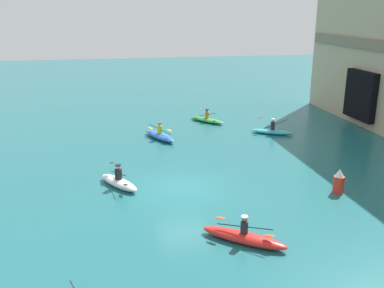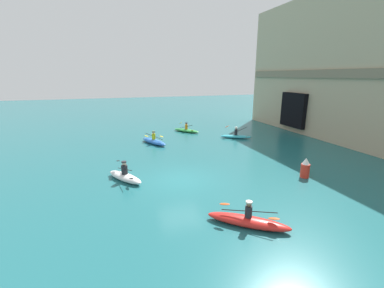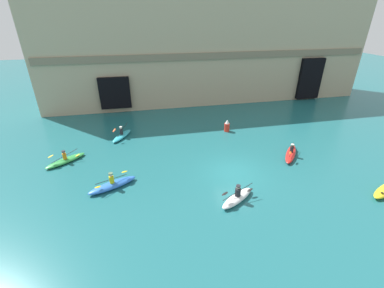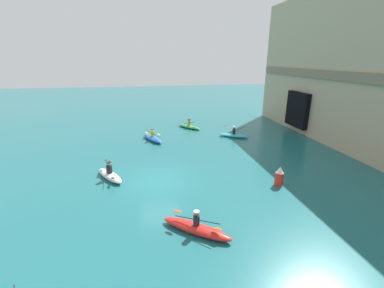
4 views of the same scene
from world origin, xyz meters
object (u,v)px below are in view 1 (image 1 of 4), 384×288
at_px(kayak_blue, 160,135).
at_px(kayak_green, 207,120).
at_px(kayak_red, 244,237).
at_px(marker_buoy, 339,182).
at_px(kayak_cyan, 272,131).
at_px(kayak_white, 119,182).

xyz_separation_m(kayak_blue, kayak_green, (-3.84, 4.20, -0.05)).
bearing_deg(kayak_blue, kayak_red, 160.67).
bearing_deg(kayak_blue, marker_buoy, -170.50).
bearing_deg(kayak_red, kayak_blue, 133.75).
bearing_deg(kayak_green, kayak_blue, -85.49).
bearing_deg(kayak_blue, kayak_green, -72.46).
height_order(kayak_blue, marker_buoy, marker_buoy).
relative_size(kayak_cyan, kayak_white, 1.07).
height_order(kayak_blue, kayak_red, kayak_blue).
bearing_deg(kayak_green, kayak_cyan, 3.77).
relative_size(kayak_red, kayak_cyan, 1.04).
xyz_separation_m(kayak_cyan, kayak_white, (7.36, -11.00, 0.05)).
height_order(kayak_red, kayak_cyan, kayak_cyan).
height_order(kayak_cyan, marker_buoy, kayak_cyan).
relative_size(kayak_blue, kayak_green, 1.12).
bearing_deg(kayak_cyan, kayak_white, -117.10).
bearing_deg(marker_buoy, kayak_cyan, 176.05).
distance_m(kayak_cyan, kayak_white, 13.24).
xyz_separation_m(kayak_white, marker_buoy, (2.85, 10.29, 0.31)).
bearing_deg(kayak_red, kayak_green, 119.26).
relative_size(kayak_green, kayak_white, 1.08).
height_order(kayak_blue, kayak_green, kayak_blue).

